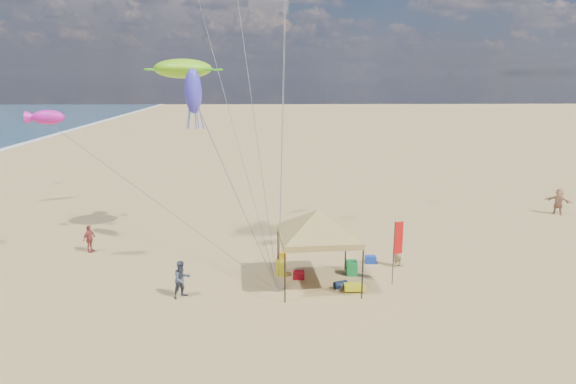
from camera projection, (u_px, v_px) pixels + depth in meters
name	position (u px, v px, depth m)	size (l,w,h in m)	color
ground	(290.00, 297.00, 22.09)	(280.00, 280.00, 0.00)	tan
canopy_tent	(318.00, 212.00, 22.62)	(6.72, 6.72, 4.15)	black
feather_flag	(397.00, 242.00, 23.07)	(0.45, 0.17, 3.04)	black
cooler_red	(299.00, 275.00, 24.05)	(0.54, 0.38, 0.38)	#A80D1B
cooler_blue	(370.00, 260.00, 26.02)	(0.54, 0.38, 0.38)	#1536AB
bag_navy	(341.00, 285.00, 22.96)	(0.36, 0.36, 0.60)	black
bag_orange	(283.00, 254.00, 26.81)	(0.36, 0.36, 0.60)	#FFB00E
chair_green	(352.00, 268.00, 24.50)	(0.50, 0.50, 0.70)	#198B3F
chair_yellow	(281.00, 268.00, 24.45)	(0.50, 0.50, 0.70)	yellow
crate_grey	(339.00, 286.00, 22.93)	(0.34, 0.30, 0.28)	slate
beach_cart	(354.00, 287.00, 22.66)	(0.90, 0.50, 0.24)	yellow
person_near_a	(397.00, 252.00, 25.41)	(0.58, 0.38, 1.59)	#9E845A
person_near_b	(182.00, 279.00, 21.93)	(0.81, 0.63, 1.66)	#3E4454
person_near_c	(330.00, 235.00, 27.75)	(1.12, 0.64, 1.73)	white
person_far_a	(89.00, 239.00, 27.52)	(0.89, 0.37, 1.52)	#A5423F
person_far_c	(558.00, 201.00, 34.90)	(1.68, 0.54, 1.81)	tan
turtle_kite	(183.00, 69.00, 27.03)	(3.09, 2.47, 1.03)	#82E417
fish_kite	(48.00, 117.00, 24.06)	(1.56, 0.78, 0.70)	#D119A7
squid_kite	(193.00, 91.00, 25.19)	(0.85, 0.85, 2.22)	#423BDA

